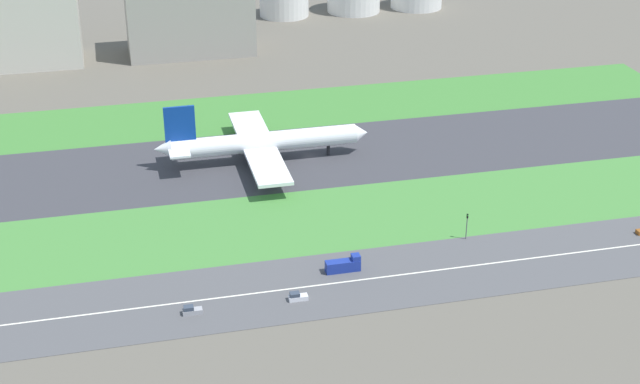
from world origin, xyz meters
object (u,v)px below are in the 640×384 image
at_px(car_1, 297,297).
at_px(traffic_light, 467,224).
at_px(hangar_building, 189,16).
at_px(terminal_building, 15,12).
at_px(airliner, 260,143).
at_px(truck_0, 344,265).
at_px(fuel_tank_west, 284,2).
at_px(car_2, 191,310).

relative_size(car_1, traffic_light, 0.61).
bearing_deg(hangar_building, terminal_building, 180.00).
bearing_deg(traffic_light, terminal_building, 123.97).
xyz_separation_m(car_1, traffic_light, (48.00, 17.99, 3.37)).
height_order(airliner, traffic_light, airliner).
distance_m(airliner, hangar_building, 114.61).
relative_size(truck_0, fuel_tank_west, 0.38).
bearing_deg(car_1, hangar_building, -89.19).
bearing_deg(car_1, fuel_tank_west, -100.75).
xyz_separation_m(airliner, truck_0, (8.34, -68.00, -4.56)).
distance_m(traffic_light, terminal_building, 210.47).
distance_m(airliner, traffic_light, 73.68).
xyz_separation_m(truck_0, car_1, (-13.63, -10.00, -0.75)).
relative_size(hangar_building, fuel_tank_west, 2.23).
relative_size(airliner, traffic_light, 9.03).
bearing_deg(truck_0, car_1, -143.74).
distance_m(truck_0, car_2, 39.04).
bearing_deg(car_2, airliner, -110.65).
distance_m(truck_0, car_1, 16.92).
relative_size(airliner, car_2, 14.77).
height_order(traffic_light, terminal_building, terminal_building).
distance_m(airliner, car_1, 78.36).
relative_size(airliner, terminal_building, 1.38).
xyz_separation_m(terminal_building, hangar_building, (66.53, 0.00, -5.83)).
bearing_deg(hangar_building, car_2, -96.36).
bearing_deg(hangar_building, fuel_tank_west, 43.32).
bearing_deg(truck_0, traffic_light, 13.09).
bearing_deg(truck_0, fuel_tank_west, 82.13).
height_order(car_2, hangar_building, hangar_building).
height_order(traffic_light, fuel_tank_west, fuel_tank_west).
relative_size(truck_0, car_2, 1.91).
bearing_deg(fuel_tank_west, hangar_building, -136.68).
bearing_deg(car_2, hangar_building, -96.36).
xyz_separation_m(truck_0, traffic_light, (34.37, 7.99, 2.62)).
bearing_deg(terminal_building, traffic_light, -56.03).
relative_size(terminal_building, hangar_building, 0.95).
bearing_deg(airliner, fuel_tank_west, 75.98).
height_order(airliner, fuel_tank_west, airliner).
relative_size(car_1, terminal_building, 0.09).
bearing_deg(hangar_building, traffic_light, -73.75).
bearing_deg(fuel_tank_west, traffic_light, -89.22).
relative_size(car_1, fuel_tank_west, 0.20).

